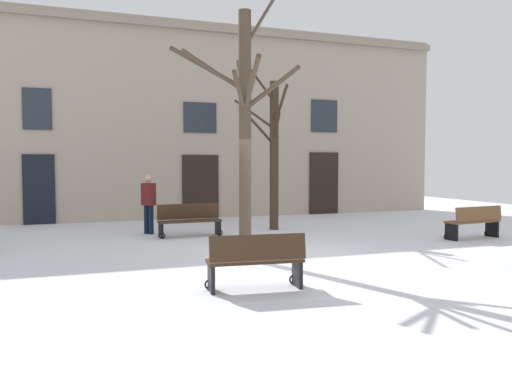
% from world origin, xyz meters
% --- Properties ---
extents(ground_plane, '(31.97, 31.97, 0.00)m').
position_xyz_m(ground_plane, '(0.00, 0.00, 0.00)').
color(ground_plane, white).
extents(building_facade, '(19.98, 0.60, 7.13)m').
position_xyz_m(building_facade, '(0.01, 8.16, 3.62)').
color(building_facade, tan).
rests_on(building_facade, ground).
extents(tree_foreground, '(1.66, 2.49, 4.91)m').
position_xyz_m(tree_foreground, '(1.47, 4.18, 2.43)').
color(tree_foreground, '#382B1E').
rests_on(tree_foreground, ground).
extents(tree_right_of_center, '(2.58, 1.95, 5.85)m').
position_xyz_m(tree_right_of_center, '(-0.86, -0.11, 2.79)').
color(tree_right_of_center, '#4C3D2D').
rests_on(tree_right_of_center, ground).
extents(bench_near_center_tree, '(1.59, 0.62, 0.91)m').
position_xyz_m(bench_near_center_tree, '(-1.50, -2.61, 0.46)').
color(bench_near_center_tree, '#3D2819').
rests_on(bench_near_center_tree, ground).
extents(bench_facing_shops, '(1.69, 0.62, 0.88)m').
position_xyz_m(bench_facing_shops, '(5.80, 0.58, 0.46)').
color(bench_facing_shops, brown).
rests_on(bench_facing_shops, ground).
extents(bench_by_litter_bin, '(1.78, 0.54, 0.89)m').
position_xyz_m(bench_by_litter_bin, '(-1.23, 3.61, 0.45)').
color(bench_by_litter_bin, '#3D2819').
rests_on(bench_by_litter_bin, ground).
extents(person_crossing_plaza, '(0.41, 0.43, 1.71)m').
position_xyz_m(person_crossing_plaza, '(-2.23, 4.42, 0.95)').
color(person_crossing_plaza, black).
rests_on(person_crossing_plaza, ground).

